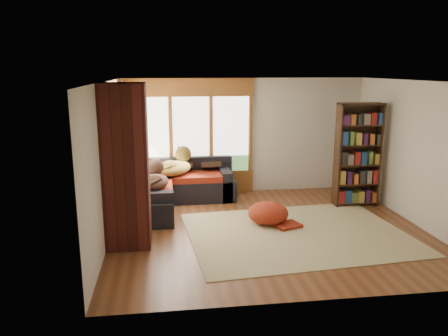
{
  "coord_description": "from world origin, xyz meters",
  "views": [
    {
      "loc": [
        -1.76,
        -7.21,
        2.82
      ],
      "look_at": [
        -0.68,
        0.84,
        0.95
      ],
      "focal_mm": 35.0,
      "sensor_mm": 36.0,
      "label": 1
    }
  ],
  "objects_px": {
    "brick_chimney": "(126,166)",
    "area_rug": "(297,233)",
    "sectional_sofa": "(158,191)",
    "bookshelf": "(358,155)",
    "pouf": "(268,212)",
    "dog_tan": "(177,165)",
    "dog_brindle": "(155,179)"
  },
  "relations": [
    {
      "from": "sectional_sofa",
      "to": "dog_brindle",
      "type": "bearing_deg",
      "value": -94.0
    },
    {
      "from": "dog_brindle",
      "to": "bookshelf",
      "type": "bearing_deg",
      "value": -83.17
    },
    {
      "from": "area_rug",
      "to": "pouf",
      "type": "height_order",
      "value": "pouf"
    },
    {
      "from": "pouf",
      "to": "dog_brindle",
      "type": "distance_m",
      "value": 2.23
    },
    {
      "from": "sectional_sofa",
      "to": "bookshelf",
      "type": "distance_m",
      "value": 4.2
    },
    {
      "from": "bookshelf",
      "to": "area_rug",
      "type": "bearing_deg",
      "value": -139.63
    },
    {
      "from": "pouf",
      "to": "dog_tan",
      "type": "bearing_deg",
      "value": 133.95
    },
    {
      "from": "bookshelf",
      "to": "dog_tan",
      "type": "relative_size",
      "value": 2.06
    },
    {
      "from": "sectional_sofa",
      "to": "area_rug",
      "type": "height_order",
      "value": "sectional_sofa"
    },
    {
      "from": "sectional_sofa",
      "to": "dog_brindle",
      "type": "height_order",
      "value": "dog_brindle"
    },
    {
      "from": "sectional_sofa",
      "to": "dog_tan",
      "type": "bearing_deg",
      "value": 29.86
    },
    {
      "from": "bookshelf",
      "to": "brick_chimney",
      "type": "bearing_deg",
      "value": -161.85
    },
    {
      "from": "brick_chimney",
      "to": "area_rug",
      "type": "height_order",
      "value": "brick_chimney"
    },
    {
      "from": "sectional_sofa",
      "to": "bookshelf",
      "type": "relative_size",
      "value": 1.03
    },
    {
      "from": "brick_chimney",
      "to": "sectional_sofa",
      "type": "distance_m",
      "value": 2.32
    },
    {
      "from": "sectional_sofa",
      "to": "brick_chimney",
      "type": "bearing_deg",
      "value": -103.55
    },
    {
      "from": "bookshelf",
      "to": "dog_brindle",
      "type": "bearing_deg",
      "value": -176.96
    },
    {
      "from": "sectional_sofa",
      "to": "dog_brindle",
      "type": "distance_m",
      "value": 0.91
    },
    {
      "from": "pouf",
      "to": "dog_brindle",
      "type": "height_order",
      "value": "dog_brindle"
    },
    {
      "from": "pouf",
      "to": "dog_tan",
      "type": "distance_m",
      "value": 2.39
    },
    {
      "from": "brick_chimney",
      "to": "dog_brindle",
      "type": "height_order",
      "value": "brick_chimney"
    },
    {
      "from": "brick_chimney",
      "to": "area_rug",
      "type": "distance_m",
      "value": 3.13
    },
    {
      "from": "sectional_sofa",
      "to": "dog_brindle",
      "type": "relative_size",
      "value": 2.52
    },
    {
      "from": "brick_chimney",
      "to": "area_rug",
      "type": "bearing_deg",
      "value": 1.01
    },
    {
      "from": "brick_chimney",
      "to": "dog_tan",
      "type": "xyz_separation_m",
      "value": [
        0.86,
        2.3,
        -0.51
      ]
    },
    {
      "from": "dog_tan",
      "to": "dog_brindle",
      "type": "xyz_separation_m",
      "value": [
        -0.45,
        -1.03,
        -0.03
      ]
    },
    {
      "from": "sectional_sofa",
      "to": "dog_tan",
      "type": "relative_size",
      "value": 2.13
    },
    {
      "from": "area_rug",
      "to": "pouf",
      "type": "xyz_separation_m",
      "value": [
        -0.38,
        0.57,
        0.21
      ]
    },
    {
      "from": "brick_chimney",
      "to": "pouf",
      "type": "distance_m",
      "value": 2.77
    },
    {
      "from": "dog_brindle",
      "to": "sectional_sofa",
      "type": "bearing_deg",
      "value": 1.05
    },
    {
      "from": "area_rug",
      "to": "bookshelf",
      "type": "distance_m",
      "value": 2.46
    },
    {
      "from": "bookshelf",
      "to": "dog_tan",
      "type": "bearing_deg",
      "value": 167.63
    }
  ]
}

